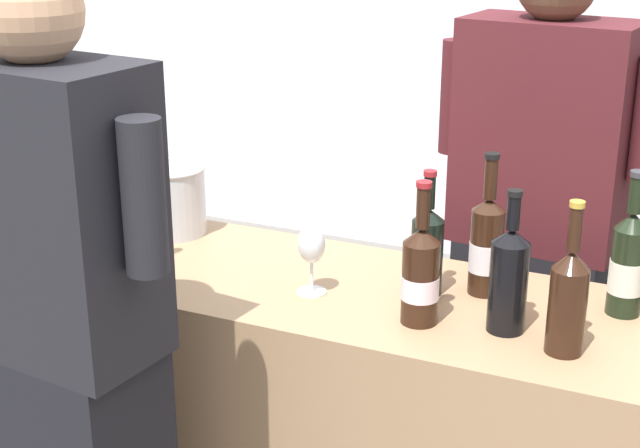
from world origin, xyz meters
TOP-DOWN VIEW (x-y plane):
  - wine_bottle_0 at (0.13, 0.05)m, footprint 0.08×0.08m
  - wine_bottle_1 at (0.48, -0.12)m, footprint 0.08×0.08m
  - wine_bottle_2 at (-0.58, -0.13)m, footprint 0.07×0.07m
  - wine_bottle_3 at (0.16, -0.11)m, footprint 0.08×0.08m
  - wine_bottle_4 at (0.56, 0.12)m, footprint 0.08×0.08m
  - wine_bottle_6 at (0.25, 0.11)m, footprint 0.08×0.08m
  - wine_bottle_7 at (0.34, -0.07)m, footprint 0.08×0.08m
  - wine_glass at (-0.12, -0.06)m, footprint 0.07×0.07m
  - ice_bucket at (-0.64, 0.15)m, footprint 0.19×0.19m
  - person_server at (0.27, 0.58)m, footprint 0.61×0.29m
  - person_guest at (-0.45, -0.55)m, footprint 0.56×0.29m

SIDE VIEW (x-z plane):
  - person_server at x=0.27m, z-range -0.02..1.68m
  - person_guest at x=-0.45m, z-range -0.02..1.69m
  - ice_bucket at x=-0.64m, z-range 0.92..1.11m
  - wine_bottle_3 at x=0.16m, z-range 0.87..1.19m
  - wine_bottle_0 at x=0.13m, z-range 0.88..1.18m
  - wine_glass at x=-0.12m, z-range 0.95..1.12m
  - wine_bottle_1 at x=0.48m, z-range 0.88..1.20m
  - wine_bottle_6 at x=0.25m, z-range 0.87..1.21m
  - wine_bottle_4 at x=0.56m, z-range 0.87..1.21m
  - wine_bottle_7 at x=0.34m, z-range 0.88..1.20m
  - wine_bottle_2 at x=-0.58m, z-range 0.88..1.23m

